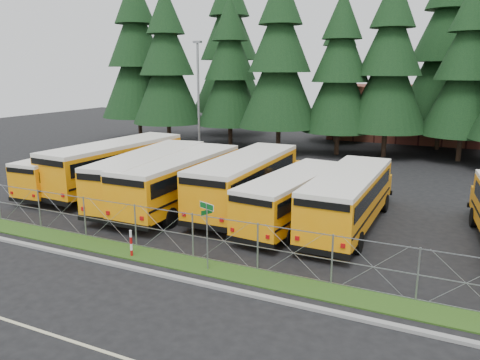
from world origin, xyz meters
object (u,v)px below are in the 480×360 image
object	(u,v)px
bus_2	(154,177)
bus_6	(350,200)
bus_0	(78,172)
bus_3	(184,182)
bus_1	(121,166)
street_sign	(207,222)
light_standard	(198,98)
striped_bollard	(131,244)
bus_4	(249,182)
bus_5	(295,198)

from	to	relation	value
bus_2	bus_6	bearing A→B (deg)	-5.30
bus_0	bus_3	world-z (taller)	bus_3
bus_1	bus_3	distance (m)	6.19
bus_1	street_sign	world-z (taller)	bus_1
bus_3	light_standard	xyz separation A→B (m)	(-6.30, 12.55, 3.96)
bus_1	striped_bollard	size ratio (longest dim) A/B	10.31
bus_0	street_sign	bearing A→B (deg)	-30.20
bus_0	striped_bollard	size ratio (longest dim) A/B	8.21
bus_0	light_standard	bearing A→B (deg)	78.03
bus_3	street_sign	bearing A→B (deg)	-52.60
bus_6	light_standard	xyz separation A→B (m)	(-15.77, 12.06, 4.03)
light_standard	bus_4	bearing A→B (deg)	-48.73
bus_5	street_sign	world-z (taller)	street_sign
bus_1	bus_6	bearing A→B (deg)	-0.68
bus_4	bus_5	size ratio (longest dim) A/B	1.15
bus_1	striped_bollard	world-z (taller)	bus_1
bus_0	bus_5	world-z (taller)	bus_5
bus_1	bus_5	world-z (taller)	bus_1
bus_1	bus_4	bearing A→B (deg)	2.32
bus_1	bus_2	bearing A→B (deg)	-18.75
light_standard	bus_0	bearing A→B (deg)	-99.53
bus_1	bus_5	bearing A→B (deg)	-3.89
bus_5	light_standard	distance (m)	18.60
street_sign	bus_5	bearing A→B (deg)	79.96
bus_0	bus_5	xyz separation A→B (m)	(15.14, -0.25, 0.06)
bus_0	bus_4	bearing A→B (deg)	3.46
bus_3	light_standard	bearing A→B (deg)	116.15
bus_5	bus_1	bearing A→B (deg)	177.83
bus_3	bus_1	bearing A→B (deg)	163.80
bus_6	street_sign	xyz separation A→B (m)	(-3.96, -7.57, 0.56)
striped_bollard	bus_5	bearing A→B (deg)	56.16
bus_6	bus_1	bearing A→B (deg)	176.28
bus_4	bus_5	world-z (taller)	bus_4
street_sign	light_standard	distance (m)	23.17
bus_3	bus_5	distance (m)	6.77
bus_5	bus_6	xyz separation A→B (m)	(2.71, 0.51, 0.12)
street_sign	striped_bollard	bearing A→B (deg)	-176.62
striped_bollard	light_standard	xyz separation A→B (m)	(-8.19, 19.84, 4.90)
street_sign	striped_bollard	world-z (taller)	street_sign
bus_1	bus_6	xyz separation A→B (m)	(15.43, -1.18, -0.15)
bus_1	bus_2	distance (m)	4.08
bus_2	bus_4	distance (m)	5.78
bus_3	light_standard	world-z (taller)	light_standard
bus_4	bus_1	bearing A→B (deg)	177.65
striped_bollard	bus_2	bearing A→B (deg)	118.80
bus_2	bus_3	world-z (taller)	bus_2
bus_4	street_sign	xyz separation A→B (m)	(2.07, -8.53, 0.48)
bus_0	light_standard	size ratio (longest dim) A/B	0.97
bus_3	bus_6	distance (m)	9.48
bus_5	light_standard	xyz separation A→B (m)	(-13.07, 12.57, 4.15)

